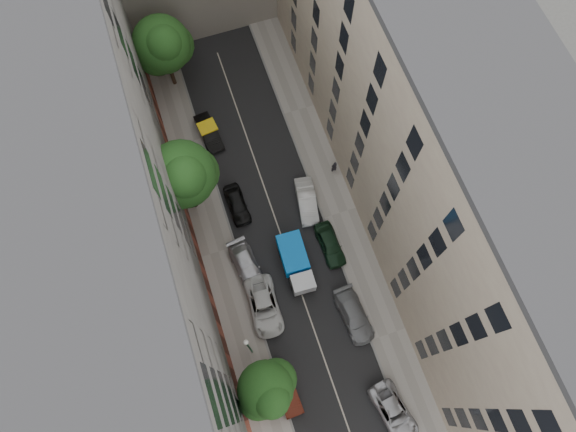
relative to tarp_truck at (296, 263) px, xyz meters
name	(u,v)px	position (x,y,z in m)	size (l,w,h in m)	color
ground	(280,232)	(-0.27, 3.30, -1.26)	(120.00, 120.00, 0.00)	#4C4C49
road_surface	(280,232)	(-0.27, 3.30, -1.25)	(8.00, 44.00, 0.02)	black
sidewalk_left	(219,252)	(-5.77, 3.30, -1.18)	(3.00, 44.00, 0.15)	gray
sidewalk_right	(340,213)	(5.23, 3.30, -1.18)	(3.00, 44.00, 0.15)	gray
building_left	(119,235)	(-11.27, 3.30, 8.74)	(8.00, 44.00, 20.00)	#494744
building_right	(426,140)	(10.73, 3.30, 8.74)	(8.00, 44.00, 20.00)	#B7A88E
tarp_truck	(296,263)	(0.00, 0.00, 0.00)	(2.16, 5.02, 2.28)	black
car_left_1	(286,389)	(-3.87, -9.10, -0.58)	(1.44, 4.13, 1.36)	#501B10
car_left_2	(264,306)	(-3.53, -2.50, -0.54)	(2.38, 5.17, 1.44)	silver
car_left_3	(247,267)	(-3.87, 1.10, -0.56)	(1.96, 4.81, 1.40)	#B8B7BD
car_left_4	(237,204)	(-3.07, 6.70, -0.58)	(1.59, 3.96, 1.35)	black
car_left_5	(209,133)	(-3.48, 14.30, -0.58)	(1.44, 4.13, 1.36)	black
car_right_0	(394,412)	(3.33, -13.21, -0.60)	(2.18, 4.73, 1.32)	#B5B6BA
car_right_1	(354,315)	(3.09, -5.50, -0.56)	(1.95, 4.80, 1.39)	slate
car_right_2	(330,245)	(3.33, 0.70, -0.55)	(1.66, 4.13, 1.41)	black
car_right_3	(307,201)	(2.76, 5.05, -0.53)	(1.53, 4.39, 1.45)	silver
tree_near	(267,390)	(-5.15, -8.83, 3.33)	(4.49, 4.08, 6.68)	#382619
tree_mid	(184,176)	(-6.41, 7.88, 5.15)	(5.57, 5.34, 9.33)	#382619
tree_far	(163,46)	(-5.03, 20.82, 4.33)	(5.32, 5.05, 8.25)	#382619
lamp_post	(248,346)	(-5.52, -5.54, 3.04)	(0.36, 0.36, 6.78)	#195732
pedestrian	(334,167)	(6.13, 7.29, -0.32)	(0.57, 0.38, 1.57)	black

